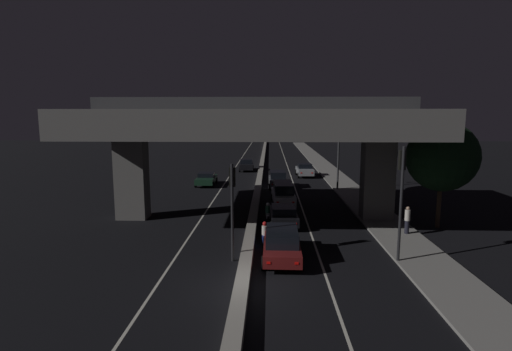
% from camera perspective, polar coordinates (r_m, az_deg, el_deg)
% --- Properties ---
extents(ground_plane, '(200.00, 200.00, 0.00)m').
position_cam_1_polar(ground_plane, '(17.45, -1.97, -15.89)').
color(ground_plane, black).
extents(lane_line_left_inner, '(0.12, 126.00, 0.00)m').
position_cam_1_polar(lane_line_left_inner, '(51.58, -3.42, 0.49)').
color(lane_line_left_inner, beige).
rests_on(lane_line_left_inner, ground_plane).
extents(lane_line_right_inner, '(0.12, 126.00, 0.00)m').
position_cam_1_polar(lane_line_right_inner, '(51.42, 4.81, 0.45)').
color(lane_line_right_inner, beige).
rests_on(lane_line_right_inner, ground_plane).
extents(median_divider, '(0.61, 126.00, 0.44)m').
position_cam_1_polar(median_divider, '(51.34, 0.69, 0.71)').
color(median_divider, gray).
rests_on(median_divider, ground_plane).
extents(sidewalk_right, '(2.92, 126.00, 0.14)m').
position_cam_1_polar(sidewalk_right, '(45.10, 11.81, -0.76)').
color(sidewalk_right, gray).
rests_on(sidewalk_right, ground_plane).
extents(elevated_overpass, '(22.15, 13.01, 8.46)m').
position_cam_1_polar(elevated_overpass, '(27.34, -0.39, 7.01)').
color(elevated_overpass, '#5B5956').
rests_on(elevated_overpass, ground_plane).
extents(traffic_light_left_of_median, '(0.30, 0.49, 4.92)m').
position_cam_1_polar(traffic_light_left_of_median, '(19.68, -3.40, -2.79)').
color(traffic_light_left_of_median, black).
rests_on(traffic_light_left_of_median, ground_plane).
extents(traffic_light_right_of_median, '(0.30, 0.49, 5.78)m').
position_cam_1_polar(traffic_light_right_of_median, '(20.50, 20.06, -1.25)').
color(traffic_light_right_of_median, black).
rests_on(traffic_light_right_of_median, ground_plane).
extents(street_lamp, '(2.82, 0.32, 7.32)m').
position_cam_1_polar(street_lamp, '(39.23, 11.09, 4.30)').
color(street_lamp, '#2D2D30').
rests_on(street_lamp, ground_plane).
extents(car_dark_red_lead, '(2.02, 4.70, 1.52)m').
position_cam_1_polar(car_dark_red_lead, '(20.54, 3.71, -9.64)').
color(car_dark_red_lead, '#591414').
rests_on(car_dark_red_lead, ground_plane).
extents(car_black_second, '(2.01, 4.16, 1.30)m').
position_cam_1_polar(car_black_second, '(26.77, 3.92, -5.59)').
color(car_black_second, black).
rests_on(car_black_second, ground_plane).
extents(car_white_third, '(2.02, 4.86, 1.80)m').
position_cam_1_polar(car_white_third, '(32.76, 3.90, -2.52)').
color(car_white_third, silver).
rests_on(car_white_third, ground_plane).
extents(car_grey_fourth, '(1.95, 4.06, 1.69)m').
position_cam_1_polar(car_grey_fourth, '(40.29, 3.11, -0.53)').
color(car_grey_fourth, '#515459').
rests_on(car_grey_fourth, ground_plane).
extents(car_silver_fifth, '(2.06, 4.11, 1.56)m').
position_cam_1_polar(car_silver_fifth, '(48.01, 6.96, 0.79)').
color(car_silver_fifth, gray).
rests_on(car_silver_fifth, ground_plane).
extents(car_dark_green_lead_oncoming, '(2.01, 4.18, 1.32)m').
position_cam_1_polar(car_dark_green_lead_oncoming, '(42.00, -7.11, -0.47)').
color(car_dark_green_lead_oncoming, black).
rests_on(car_dark_green_lead_oncoming, ground_plane).
extents(car_black_second_oncoming, '(2.03, 4.03, 1.51)m').
position_cam_1_polar(car_black_second_oncoming, '(52.77, -1.38, 1.50)').
color(car_black_second_oncoming, black).
rests_on(car_black_second_oncoming, ground_plane).
extents(motorcycle_blue_filtering_near, '(0.34, 1.86, 1.41)m').
position_cam_1_polar(motorcycle_blue_filtering_near, '(22.45, 1.25, -8.60)').
color(motorcycle_blue_filtering_near, black).
rests_on(motorcycle_blue_filtering_near, ground_plane).
extents(motorcycle_white_filtering_mid, '(0.34, 1.79, 1.38)m').
position_cam_1_polar(motorcycle_white_filtering_mid, '(27.32, 1.69, -5.49)').
color(motorcycle_white_filtering_mid, black).
rests_on(motorcycle_white_filtering_mid, ground_plane).
extents(pedestrian_on_sidewalk, '(0.32, 0.32, 1.69)m').
position_cam_1_polar(pedestrian_on_sidewalk, '(25.90, 20.80, -5.93)').
color(pedestrian_on_sidewalk, black).
rests_on(pedestrian_on_sidewalk, sidewalk_right).
extents(roadside_tree_kerbside_near, '(4.46, 4.46, 6.87)m').
position_cam_1_polar(roadside_tree_kerbside_near, '(27.98, 25.05, 2.45)').
color(roadside_tree_kerbside_near, '#38281C').
rests_on(roadside_tree_kerbside_near, ground_plane).
extents(roadside_tree_kerbside_mid, '(3.11, 3.11, 5.37)m').
position_cam_1_polar(roadside_tree_kerbside_mid, '(38.79, 17.33, 3.10)').
color(roadside_tree_kerbside_mid, '#2D2116').
rests_on(roadside_tree_kerbside_mid, ground_plane).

